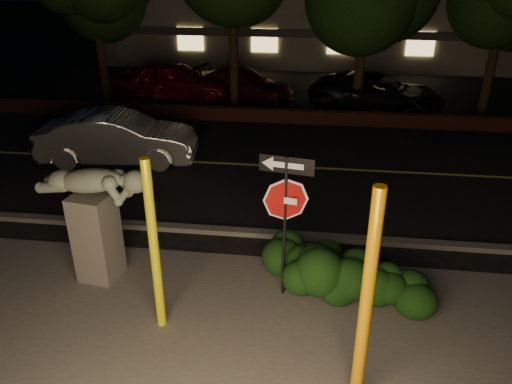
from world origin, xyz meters
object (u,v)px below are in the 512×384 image
sculpture (94,211)px  signpost (285,200)px  silver_sedan (118,138)px  yellow_pole_right (366,304)px  yellow_pole_left (154,248)px  parked_car_darkred (243,84)px  parked_car_red (174,81)px  parked_car_dark (376,93)px

sculpture → signpost: bearing=7.1°
signpost → silver_sedan: 8.24m
yellow_pole_right → yellow_pole_left: bearing=160.0°
yellow_pole_right → parked_car_darkred: bearing=104.4°
yellow_pole_right → signpost: yellow_pole_right is taller
signpost → parked_car_red: size_ratio=0.58×
yellow_pole_left → silver_sedan: bearing=116.1°
yellow_pole_right → sculpture: size_ratio=1.42×
yellow_pole_right → parked_car_red: size_ratio=0.71×
silver_sedan → parked_car_red: bearing=-5.2°
silver_sedan → parked_car_darkred: (2.72, 7.56, -0.12)m
sculpture → parked_car_darkred: bearing=95.2°
silver_sedan → parked_car_dark: size_ratio=0.89×
sculpture → parked_car_dark: size_ratio=0.46×
yellow_pole_right → parked_car_dark: yellow_pole_right is taller
yellow_pole_right → sculpture: bearing=153.4°
silver_sedan → parked_car_red: 6.96m
parked_car_darkred → parked_car_dark: (5.62, -1.03, 0.08)m
yellow_pole_right → parked_car_red: yellow_pole_right is taller
yellow_pole_left → sculpture: yellow_pole_left is taller
signpost → silver_sedan: (-5.54, 5.97, -1.25)m
parked_car_red → parked_car_dark: (8.50, -0.42, -0.10)m
yellow_pole_right → sculpture: (-4.89, 2.45, -0.23)m
yellow_pole_left → parked_car_dark: size_ratio=0.60×
signpost → yellow_pole_left: bearing=-141.1°
yellow_pole_right → silver_sedan: bearing=129.2°
yellow_pole_left → signpost: (2.06, 1.15, 0.43)m
parked_car_darkred → parked_car_dark: 5.71m
silver_sedan → yellow_pole_right: bearing=-147.3°
signpost → sculpture: bearing=-171.8°
silver_sedan → parked_car_red: parked_car_red is taller
yellow_pole_left → silver_sedan: size_ratio=0.67×
yellow_pole_right → silver_sedan: 10.79m
silver_sedan → parked_car_dark: bearing=-58.5°
parked_car_red → parked_car_dark: parked_car_red is taller
sculpture → parked_car_darkred: size_ratio=0.55×
signpost → parked_car_darkred: size_ratio=0.63×
yellow_pole_right → parked_car_red: 16.82m
signpost → parked_car_darkred: 13.89m
silver_sedan → parked_car_red: size_ratio=0.96×
parked_car_darkred → sculpture: bearing=-166.4°
yellow_pole_right → parked_car_dark: bearing=84.1°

